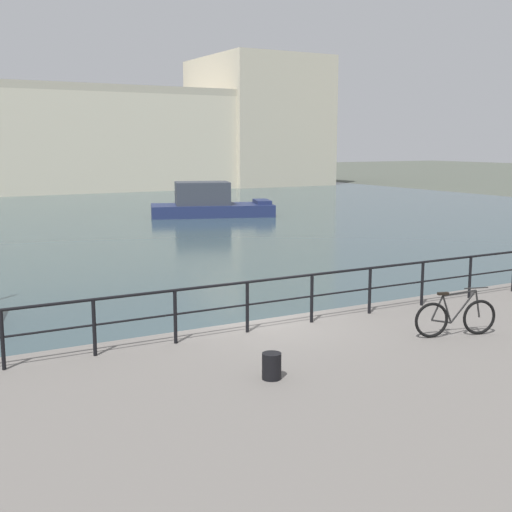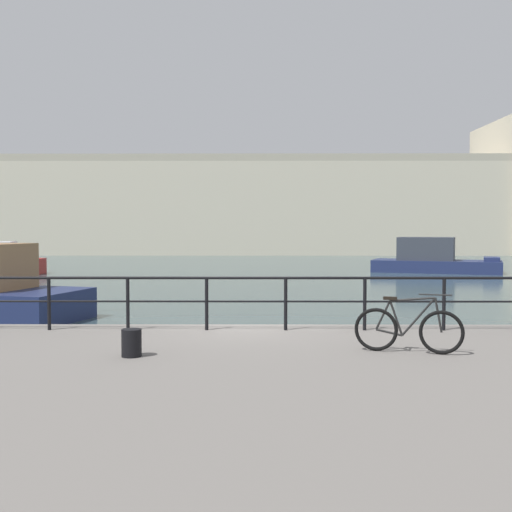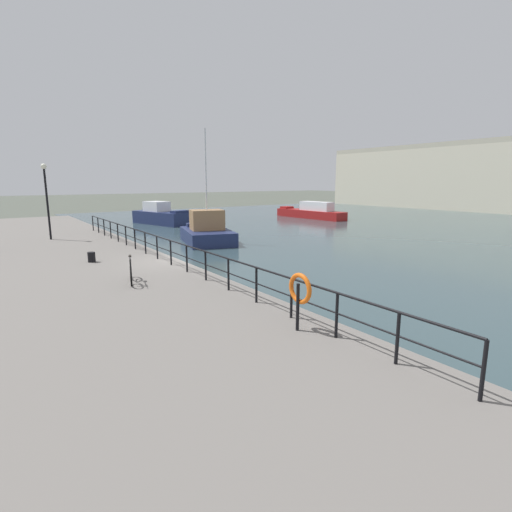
% 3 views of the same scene
% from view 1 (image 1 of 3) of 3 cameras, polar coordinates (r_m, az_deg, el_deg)
% --- Properties ---
extents(ground_plane, '(240.00, 240.00, 0.00)m').
position_cam_1_polar(ground_plane, '(15.13, 0.44, -7.97)').
color(ground_plane, '#4C5147').
extents(water_basin, '(80.00, 60.00, 0.01)m').
position_cam_1_polar(water_basin, '(43.56, -19.71, 2.98)').
color(water_basin, '#33474C').
rests_on(water_basin, ground_plane).
extents(quay_promenade, '(56.00, 13.00, 0.71)m').
position_cam_1_polar(quay_promenade, '(10.26, 19.45, -15.17)').
color(quay_promenade, slate).
rests_on(quay_promenade, ground_plane).
extents(harbor_building, '(72.87, 13.88, 13.71)m').
position_cam_1_polar(harbor_building, '(68.14, -18.05, 9.49)').
color(harbor_building, beige).
rests_on(harbor_building, ground_plane).
extents(moored_green_narrowboat, '(8.10, 5.21, 2.15)m').
position_cam_1_polar(moored_green_narrowboat, '(42.50, -3.98, 4.46)').
color(moored_green_narrowboat, navy).
rests_on(moored_green_narrowboat, water_basin).
extents(quay_railing, '(27.00, 0.07, 1.08)m').
position_cam_1_polar(quay_railing, '(14.15, 2.08, -3.14)').
color(quay_railing, black).
rests_on(quay_railing, quay_promenade).
extents(parked_bicycle, '(1.71, 0.56, 0.98)m').
position_cam_1_polar(parked_bicycle, '(14.15, 16.50, -4.98)').
color(parked_bicycle, black).
rests_on(parked_bicycle, quay_promenade).
extents(mooring_bollard, '(0.32, 0.32, 0.44)m').
position_cam_1_polar(mooring_bollard, '(11.23, 1.33, -9.28)').
color(mooring_bollard, black).
rests_on(mooring_bollard, quay_promenade).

